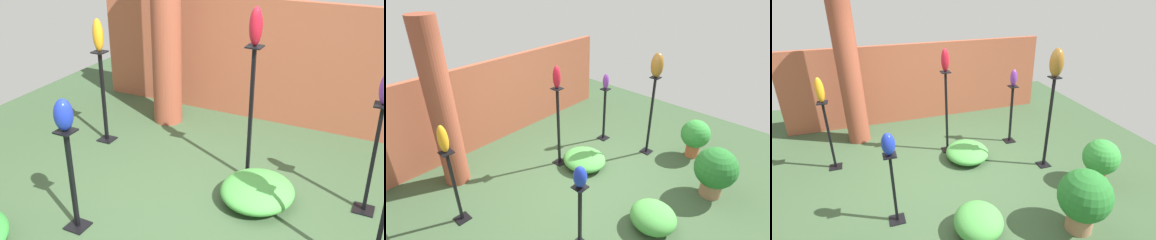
% 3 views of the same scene
% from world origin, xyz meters
% --- Properties ---
extents(ground_plane, '(8.00, 8.00, 0.00)m').
position_xyz_m(ground_plane, '(0.00, 0.00, 0.00)').
color(ground_plane, '#385133').
extents(brick_wall_back, '(5.60, 0.12, 1.70)m').
position_xyz_m(brick_wall_back, '(0.00, 2.45, 0.85)').
color(brick_wall_back, '#9E5138').
rests_on(brick_wall_back, ground).
extents(brick_pillar, '(0.40, 0.40, 2.76)m').
position_xyz_m(brick_pillar, '(-1.41, 1.79, 1.38)').
color(brick_pillar, brown).
rests_on(brick_pillar, ground).
extents(pedestal_ruby, '(0.20, 0.20, 1.51)m').
position_xyz_m(pedestal_ruby, '(0.14, 0.83, 0.70)').
color(pedestal_ruby, black).
rests_on(pedestal_ruby, ground).
extents(pedestal_bronze, '(0.20, 0.20, 1.57)m').
position_xyz_m(pedestal_bronze, '(1.57, -0.18, 0.73)').
color(pedestal_bronze, black).
rests_on(pedestal_bronze, ground).
extents(pedestal_violet, '(0.20, 0.20, 1.14)m').
position_xyz_m(pedestal_violet, '(1.39, 0.77, 0.52)').
color(pedestal_violet, black).
rests_on(pedestal_violet, ground).
extents(pedestal_amber, '(0.20, 0.20, 1.19)m').
position_xyz_m(pedestal_amber, '(-1.82, 0.89, 0.54)').
color(pedestal_amber, black).
rests_on(pedestal_amber, ground).
extents(pedestal_cobalt, '(0.20, 0.20, 1.01)m').
position_xyz_m(pedestal_cobalt, '(-0.99, -0.70, 0.46)').
color(pedestal_cobalt, black).
rests_on(pedestal_cobalt, ground).
extents(art_vase_ruby, '(0.13, 0.13, 0.39)m').
position_xyz_m(art_vase_ruby, '(0.14, 0.83, 1.70)').
color(art_vase_ruby, maroon).
rests_on(art_vase_ruby, pedestal_ruby).
extents(art_vase_bronze, '(0.20, 0.22, 0.43)m').
position_xyz_m(art_vase_bronze, '(1.57, -0.18, 1.79)').
color(art_vase_bronze, brown).
rests_on(art_vase_bronze, pedestal_bronze).
extents(art_vase_violet, '(0.13, 0.12, 0.31)m').
position_xyz_m(art_vase_violet, '(1.39, 0.77, 1.29)').
color(art_vase_violet, '#6B2D8C').
rests_on(art_vase_violet, pedestal_violet).
extents(art_vase_amber, '(0.13, 0.12, 0.40)m').
position_xyz_m(art_vase_amber, '(-1.82, 0.89, 1.39)').
color(art_vase_amber, orange).
rests_on(art_vase_amber, pedestal_amber).
extents(art_vase_cobalt, '(0.16, 0.17, 0.29)m').
position_xyz_m(art_vase_cobalt, '(-0.99, -0.70, 1.16)').
color(art_vase_cobalt, '#192D9E').
rests_on(art_vase_cobalt, pedestal_cobalt).
extents(potted_plant_mid_left, '(0.66, 0.66, 0.85)m').
position_xyz_m(potted_plant_mid_left, '(1.19, -1.59, 0.49)').
color(potted_plant_mid_left, '#936B4C').
rests_on(potted_plant_mid_left, ground).
extents(potted_plant_front_right, '(0.54, 0.54, 0.76)m').
position_xyz_m(potted_plant_front_right, '(2.05, -0.90, 0.45)').
color(potted_plant_front_right, '#B25B38').
rests_on(potted_plant_front_right, ground).
extents(foliage_bed_west, '(0.62, 0.66, 0.36)m').
position_xyz_m(foliage_bed_west, '(-0.05, -1.25, 0.18)').
color(foliage_bed_west, '#479942').
rests_on(foliage_bed_west, ground).
extents(foliage_bed_center, '(0.75, 0.81, 0.26)m').
position_xyz_m(foliage_bed_center, '(0.39, 0.44, 0.13)').
color(foliage_bed_center, '#479942').
rests_on(foliage_bed_center, ground).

